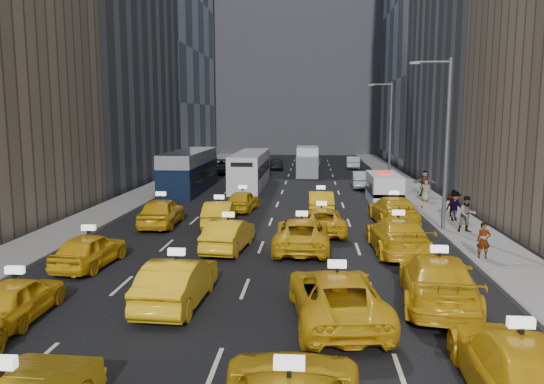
# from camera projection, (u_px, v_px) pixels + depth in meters

# --- Properties ---
(ground) EXTENTS (160.00, 160.00, 0.00)m
(ground) POSITION_uv_depth(u_px,v_px,m) (237.00, 309.00, 16.90)
(ground) COLOR black
(ground) RESTS_ON ground
(sidewalk_west) EXTENTS (3.00, 90.00, 0.15)m
(sidewalk_west) POSITION_uv_depth(u_px,v_px,m) (151.00, 191.00, 42.34)
(sidewalk_west) COLOR gray
(sidewalk_west) RESTS_ON ground
(sidewalk_east) EXTENTS (3.00, 90.00, 0.15)m
(sidewalk_east) POSITION_uv_depth(u_px,v_px,m) (417.00, 194.00, 40.79)
(sidewalk_east) COLOR gray
(sidewalk_east) RESTS_ON ground
(curb_west) EXTENTS (0.15, 90.00, 0.18)m
(curb_west) POSITION_uv_depth(u_px,v_px,m) (168.00, 191.00, 42.23)
(curb_west) COLOR slate
(curb_west) RESTS_ON ground
(curb_east) EXTENTS (0.15, 90.00, 0.18)m
(curb_east) POSITION_uv_depth(u_px,v_px,m) (398.00, 194.00, 40.90)
(curb_east) COLOR slate
(curb_east) RESTS_ON ground
(building_backdrop) EXTENTS (30.00, 12.00, 40.00)m
(building_backdrop) POSITION_uv_depth(u_px,v_px,m) (298.00, 28.00, 85.08)
(building_backdrop) COLOR slate
(building_backdrop) RESTS_ON ground
(streetlight_near) EXTENTS (2.15, 0.22, 9.00)m
(streetlight_near) POSITION_uv_depth(u_px,v_px,m) (445.00, 139.00, 27.36)
(streetlight_near) COLOR #595B60
(streetlight_near) RESTS_ON ground
(streetlight_far) EXTENTS (2.15, 0.22, 9.00)m
(streetlight_far) POSITION_uv_depth(u_px,v_px,m) (389.00, 129.00, 47.10)
(streetlight_far) COLOR #595B60
(streetlight_far) RESTS_ON ground
(taxi_3) EXTENTS (2.42, 5.41, 1.54)m
(taxi_3) POSITION_uv_depth(u_px,v_px,m) (518.00, 366.00, 11.40)
(taxi_3) COLOR gold
(taxi_3) RESTS_ON ground
(taxi_4) EXTENTS (1.65, 3.93, 1.33)m
(taxi_4) POSITION_uv_depth(u_px,v_px,m) (17.00, 298.00, 15.94)
(taxi_4) COLOR gold
(taxi_4) RESTS_ON ground
(taxi_5) EXTENTS (1.86, 4.77, 1.55)m
(taxi_5) POSITION_uv_depth(u_px,v_px,m) (177.00, 282.00, 17.19)
(taxi_5) COLOR gold
(taxi_5) RESTS_ON ground
(taxi_6) EXTENTS (3.17, 5.80, 1.54)m
(taxi_6) POSITION_uv_depth(u_px,v_px,m) (336.00, 296.00, 15.82)
(taxi_6) COLOR gold
(taxi_6) RESTS_ON ground
(taxi_7) EXTENTS (3.00, 5.91, 1.65)m
(taxi_7) POSITION_uv_depth(u_px,v_px,m) (438.00, 280.00, 17.17)
(taxi_7) COLOR gold
(taxi_7) RESTS_ON ground
(taxi_8) EXTENTS (2.03, 4.28, 1.41)m
(taxi_8) POSITION_uv_depth(u_px,v_px,m) (90.00, 250.00, 21.48)
(taxi_8) COLOR gold
(taxi_8) RESTS_ON ground
(taxi_9) EXTENTS (1.99, 4.51, 1.44)m
(taxi_9) POSITION_uv_depth(u_px,v_px,m) (229.00, 235.00, 24.15)
(taxi_9) COLOR gold
(taxi_9) RESTS_ON ground
(taxi_10) EXTENTS (2.48, 5.32, 1.47)m
(taxi_10) POSITION_uv_depth(u_px,v_px,m) (302.00, 234.00, 24.22)
(taxi_10) COLOR gold
(taxi_10) RESTS_ON ground
(taxi_11) EXTENTS (2.46, 5.66, 1.62)m
(taxi_11) POSITION_uv_depth(u_px,v_px,m) (398.00, 235.00, 23.67)
(taxi_11) COLOR gold
(taxi_11) RESTS_ON ground
(taxi_12) EXTENTS (2.10, 4.78, 1.60)m
(taxi_12) POSITION_uv_depth(u_px,v_px,m) (161.00, 212.00, 29.41)
(taxi_12) COLOR gold
(taxi_12) RESTS_ON ground
(taxi_13) EXTENTS (1.74, 4.39, 1.42)m
(taxi_13) POSITION_uv_depth(u_px,v_px,m) (219.00, 213.00, 29.43)
(taxi_13) COLOR gold
(taxi_13) RESTS_ON ground
(taxi_14) EXTENTS (2.58, 5.04, 1.36)m
(taxi_14) POSITION_uv_depth(u_px,v_px,m) (321.00, 220.00, 27.66)
(taxi_14) COLOR gold
(taxi_14) RESTS_ON ground
(taxi_15) EXTENTS (2.55, 5.53, 1.57)m
(taxi_15) POSITION_uv_depth(u_px,v_px,m) (393.00, 210.00, 30.05)
(taxi_15) COLOR gold
(taxi_15) RESTS_ON ground
(taxi_16) EXTENTS (2.05, 4.10, 1.34)m
(taxi_16) POSITION_uv_depth(u_px,v_px,m) (243.00, 201.00, 34.10)
(taxi_16) COLOR gold
(taxi_16) RESTS_ON ground
(taxi_17) EXTENTS (1.60, 4.34, 1.42)m
(taxi_17) POSITION_uv_depth(u_px,v_px,m) (321.00, 202.00, 33.29)
(taxi_17) COLOR gold
(taxi_17) RESTS_ON ground
(nypd_van) EXTENTS (2.16, 5.29, 2.25)m
(nypd_van) POSITION_uv_depth(u_px,v_px,m) (384.00, 189.00, 36.77)
(nypd_van) COLOR white
(nypd_van) RESTS_ON ground
(double_decker) EXTENTS (3.61, 11.27, 3.22)m
(double_decker) POSITION_uv_depth(u_px,v_px,m) (190.00, 172.00, 42.89)
(double_decker) COLOR black
(double_decker) RESTS_ON ground
(city_bus) EXTENTS (2.87, 11.58, 2.97)m
(city_bus) POSITION_uv_depth(u_px,v_px,m) (250.00, 170.00, 45.48)
(city_bus) COLOR silver
(city_bus) RESTS_ON ground
(box_truck) EXTENTS (2.49, 6.42, 2.88)m
(box_truck) POSITION_uv_depth(u_px,v_px,m) (307.00, 162.00, 54.14)
(box_truck) COLOR silver
(box_truck) RESTS_ON ground
(misc_car_0) EXTENTS (1.68, 4.43, 1.44)m
(misc_car_0) POSITION_uv_depth(u_px,v_px,m) (362.00, 180.00, 44.82)
(misc_car_0) COLOR #AEB0B6
(misc_car_0) RESTS_ON ground
(misc_car_1) EXTENTS (3.17, 5.82, 1.55)m
(misc_car_1) POSITION_uv_depth(u_px,v_px,m) (222.00, 166.00, 55.88)
(misc_car_1) COLOR black
(misc_car_1) RESTS_ON ground
(misc_car_2) EXTENTS (2.13, 4.76, 1.36)m
(misc_car_2) POSITION_uv_depth(u_px,v_px,m) (312.00, 161.00, 63.65)
(misc_car_2) COLOR slate
(misc_car_2) RESTS_ON ground
(misc_car_3) EXTENTS (1.85, 4.10, 1.37)m
(misc_car_3) POSITION_uv_depth(u_px,v_px,m) (276.00, 164.00, 59.95)
(misc_car_3) COLOR black
(misc_car_3) RESTS_ON ground
(misc_car_4) EXTENTS (1.66, 4.28, 1.39)m
(misc_car_4) POSITION_uv_depth(u_px,v_px,m) (353.00, 162.00, 61.41)
(misc_car_4) COLOR #B6B8BE
(misc_car_4) RESTS_ON ground
(pedestrian_0) EXTENTS (0.59, 0.42, 1.53)m
(pedestrian_0) POSITION_uv_depth(u_px,v_px,m) (484.00, 240.00, 22.24)
(pedestrian_0) COLOR gray
(pedestrian_0) RESTS_ON sidewalk_east
(pedestrian_1) EXTENTS (0.97, 0.61, 1.88)m
(pedestrian_1) POSITION_uv_depth(u_px,v_px,m) (467.00, 214.00, 27.18)
(pedestrian_1) COLOR gray
(pedestrian_1) RESTS_ON sidewalk_east
(pedestrian_2) EXTENTS (1.17, 0.67, 1.70)m
(pedestrian_2) POSITION_uv_depth(u_px,v_px,m) (455.00, 206.00, 30.17)
(pedestrian_2) COLOR gray
(pedestrian_2) RESTS_ON sidewalk_east
(pedestrian_3) EXTENTS (0.95, 0.44, 1.61)m
(pedestrian_3) POSITION_uv_depth(u_px,v_px,m) (453.00, 203.00, 31.35)
(pedestrian_3) COLOR gray
(pedestrian_3) RESTS_ON sidewalk_east
(pedestrian_4) EXTENTS (0.83, 0.51, 1.62)m
(pedestrian_4) POSITION_uv_depth(u_px,v_px,m) (426.00, 190.00, 37.03)
(pedestrian_4) COLOR gray
(pedestrian_4) RESTS_ON sidewalk_east
(pedestrian_5) EXTENTS (1.84, 0.98, 1.91)m
(pedestrian_5) POSITION_uv_depth(u_px,v_px,m) (424.00, 183.00, 39.37)
(pedestrian_5) COLOR gray
(pedestrian_5) RESTS_ON sidewalk_east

